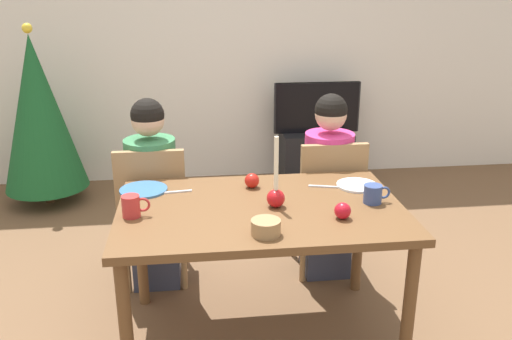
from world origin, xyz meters
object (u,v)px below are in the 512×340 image
Objects in this scene: tv at (317,108)px; christmas_tree at (39,114)px; chair_left at (153,208)px; candle_centerpiece at (276,193)px; chair_right at (328,200)px; dining_table at (261,222)px; mug_right at (373,194)px; tv_stand at (315,157)px; apple_near_candle at (252,181)px; person_left_child at (153,197)px; apple_by_left_plate at (343,211)px; plate_right at (357,185)px; bowl_walnuts at (266,227)px; mug_left at (132,206)px; person_right_child at (327,189)px; plate_left at (144,190)px.

tv is 0.53× the size of christmas_tree.
candle_centerpiece is at bearing -44.00° from chair_left.
dining_table is at bearing -129.60° from chair_right.
mug_right is (-0.25, -2.32, 0.09)m from tv.
chair_right is at bearing -100.38° from tv_stand.
chair_left is 11.36× the size of apple_near_candle.
christmas_tree reaches higher than person_left_child.
mug_right is 1.73× the size of apple_by_left_plate.
person_left_child is at bearing 131.85° from dining_table.
chair_left reaches higher than apple_near_candle.
mug_right is at bearing 39.44° from apple_by_left_plate.
chair_left is 2.51× the size of candle_centerpiece.
dining_table is 1.56× the size of chair_left.
mug_right is at bearing -96.17° from tv.
tv_stand is 2.27m from apple_near_candle.
chair_left reaches higher than plate_right.
christmas_tree is 4.18× the size of candle_centerpiece.
bowl_walnuts is (-0.02, -0.31, 0.12)m from dining_table.
candle_centerpiece reaches higher than dining_table.
bowl_walnuts is (0.60, -0.26, -0.02)m from mug_left.
tv_stand is 2.59m from apple_by_left_plate.
person_right_child is at bearing 56.62° from candle_centerpiece.
candle_centerpiece is at bearing -124.73° from chair_right.
tv_stand is 2.91× the size of plate_right.
candle_centerpiece is (-0.74, -2.31, 0.58)m from tv_stand.
christmas_tree is (-2.07, 1.42, 0.21)m from person_right_child.
plate_right reaches higher than tv_stand.
plate_right is at bearing 12.59° from mug_left.
chair_left is at bearing 160.61° from plate_right.
mug_left is 1.69× the size of apple_by_left_plate.
mug_right is at bearing 1.31° from mug_left.
chair_left is at bearing 139.49° from apple_by_left_plate.
christmas_tree is 2.81m from plate_right.
dining_table is at bearing 168.38° from candle_centerpiece.
tv_stand is 8.15× the size of apple_by_left_plate.
person_left_child is 0.73m from mug_left.
apple_near_candle is (0.57, -0.02, 0.03)m from plate_left.
candle_centerpiece is (0.07, -0.01, 0.16)m from dining_table.
dining_table is 0.80m from chair_right.
chair_right is 0.77× the size of person_left_child.
plate_right is 0.24m from mug_right.
mug_left is at bearing -94.49° from plate_left.
tv_stand is at bearing 67.92° from apple_near_candle.
chair_right reaches higher than tv_stand.
candle_centerpiece reaches higher than plate_left.
tv is (0.31, 1.66, 0.14)m from person_right_child.
chair_right is at bearing 30.41° from mug_left.
dining_table is 0.94× the size of christmas_tree.
tv is 2.21× the size of candle_centerpiece.
chair_right is 1.73m from tv.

